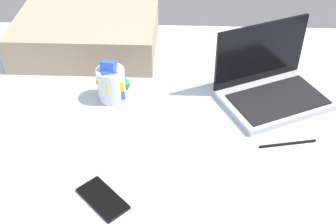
% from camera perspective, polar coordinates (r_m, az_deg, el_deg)
% --- Properties ---
extents(bed_mattress, '(1.80, 1.40, 0.18)m').
position_cam_1_polar(bed_mattress, '(1.34, -2.22, -5.90)').
color(bed_mattress, silver).
rests_on(bed_mattress, ground).
extents(laptop, '(0.40, 0.35, 0.23)m').
position_cam_1_polar(laptop, '(1.44, 13.44, 3.37)').
color(laptop, '#B7BABC').
rests_on(laptop, bed_mattress).
extents(snack_cup, '(0.11, 0.11, 0.14)m').
position_cam_1_polar(snack_cup, '(1.39, -7.45, 3.83)').
color(snack_cup, silver).
rests_on(snack_cup, bed_mattress).
extents(cell_phone, '(0.15, 0.15, 0.01)m').
position_cam_1_polar(cell_phone, '(1.11, -8.62, -11.25)').
color(cell_phone, black).
rests_on(cell_phone, bed_mattress).
extents(pillow, '(0.52, 0.36, 0.13)m').
position_cam_1_polar(pillow, '(1.67, -10.73, 9.93)').
color(pillow, tan).
rests_on(pillow, bed_mattress).
extents(charger_cable, '(0.17, 0.04, 0.01)m').
position_cam_1_polar(charger_cable, '(1.29, 15.53, -4.07)').
color(charger_cable, black).
rests_on(charger_cable, bed_mattress).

